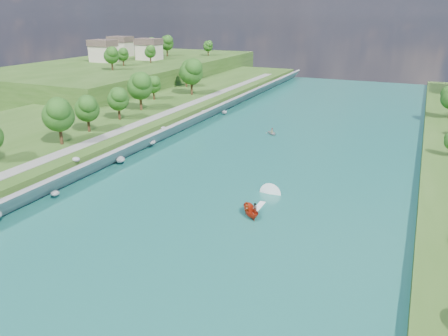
% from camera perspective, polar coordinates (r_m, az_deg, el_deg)
% --- Properties ---
extents(ground, '(260.00, 260.00, 0.00)m').
position_cam_1_polar(ground, '(64.92, -1.39, -5.63)').
color(ground, '#2D5119').
rests_on(ground, ground).
extents(river_water, '(55.00, 240.00, 0.10)m').
position_cam_1_polar(river_water, '(81.99, 4.67, -0.10)').
color(river_water, '#185D50').
rests_on(river_water, ground).
extents(berm_west, '(45.00, 240.00, 3.50)m').
position_cam_1_polar(berm_west, '(108.10, -21.15, 4.49)').
color(berm_west, '#2D5119').
rests_on(berm_west, ground).
extents(ridge_west, '(60.00, 120.00, 9.00)m').
position_cam_1_polar(ridge_west, '(184.54, -12.03, 12.13)').
color(ridge_west, '#2D5119').
rests_on(ridge_west, ground).
extents(riprap_bank, '(4.73, 236.00, 4.42)m').
position_cam_1_polar(riprap_bank, '(92.15, -10.79, 3.01)').
color(riprap_bank, slate).
rests_on(riprap_bank, ground).
extents(riverside_path, '(3.00, 200.00, 0.10)m').
position_cam_1_polar(riverside_path, '(96.21, -13.84, 4.59)').
color(riverside_path, gray).
rests_on(riverside_path, berm_west).
extents(ridge_houses, '(29.50, 29.50, 8.40)m').
position_cam_1_polar(ridge_houses, '(191.29, -12.87, 14.99)').
color(ridge_houses, beige).
rests_on(ridge_houses, ridge_west).
extents(trees_west, '(16.76, 146.92, 12.80)m').
position_cam_1_polar(trees_west, '(88.84, -24.89, 5.74)').
color(trees_west, '#214A13').
rests_on(trees_west, berm_west).
extents(trees_ridge, '(21.89, 64.21, 10.53)m').
position_cam_1_polar(trees_ridge, '(183.88, -9.11, 15.15)').
color(trees_ridge, '#214A13').
rests_on(trees_ridge, ridge_west).
extents(motorboat, '(3.82, 18.90, 2.08)m').
position_cam_1_polar(motorboat, '(64.25, 3.96, -5.19)').
color(motorboat, '#AB250D').
rests_on(motorboat, river_water).
extents(raft, '(3.96, 4.07, 1.49)m').
position_cam_1_polar(raft, '(105.31, 6.28, 4.62)').
color(raft, gray).
rests_on(raft, river_water).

